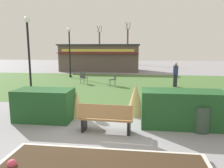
% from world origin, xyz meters
% --- Properties ---
extents(ground_plane, '(80.00, 80.00, 0.00)m').
position_xyz_m(ground_plane, '(0.00, 0.00, 0.00)').
color(ground_plane, gray).
extents(lawn_patch, '(36.00, 12.00, 0.01)m').
position_xyz_m(lawn_patch, '(0.00, 9.13, 0.00)').
color(lawn_patch, '#446B33').
rests_on(lawn_patch, ground_plane).
extents(park_bench, '(1.72, 0.60, 0.95)m').
position_xyz_m(park_bench, '(0.14, -0.12, 0.48)').
color(park_bench, '#9E7547').
rests_on(park_bench, ground_plane).
extents(hedge_left, '(2.07, 1.10, 1.16)m').
position_xyz_m(hedge_left, '(-2.31, 0.80, 0.58)').
color(hedge_left, '#1E4C23').
rests_on(hedge_left, ground_plane).
extents(hedge_right, '(2.73, 1.10, 1.24)m').
position_xyz_m(hedge_right, '(2.62, 0.77, 0.62)').
color(hedge_right, '#1E4C23').
rests_on(hedge_right, ground_plane).
extents(ornamental_grass_behind_left, '(0.57, 0.57, 1.02)m').
position_xyz_m(ornamental_grass_behind_left, '(-1.21, 1.28, 0.51)').
color(ornamental_grass_behind_left, tan).
rests_on(ornamental_grass_behind_left, ground_plane).
extents(ornamental_grass_behind_right, '(0.76, 0.76, 1.28)m').
position_xyz_m(ornamental_grass_behind_right, '(1.03, 1.82, 0.64)').
color(ornamental_grass_behind_right, tan).
rests_on(ornamental_grass_behind_right, ground_plane).
extents(lamppost_mid, '(0.36, 0.36, 4.44)m').
position_xyz_m(lamppost_mid, '(-5.27, 5.42, 2.78)').
color(lamppost_mid, black).
rests_on(lamppost_mid, ground_plane).
extents(lamppost_far, '(0.36, 0.36, 4.44)m').
position_xyz_m(lamppost_far, '(-5.10, 12.39, 2.78)').
color(lamppost_far, black).
rests_on(lamppost_far, ground_plane).
extents(trash_bin, '(0.52, 0.52, 0.83)m').
position_xyz_m(trash_bin, '(3.15, 0.34, 0.42)').
color(trash_bin, '#2D4233').
rests_on(trash_bin, ground_plane).
extents(food_kiosk, '(9.27, 4.27, 3.09)m').
position_xyz_m(food_kiosk, '(-3.43, 18.64, 1.56)').
color(food_kiosk, '#594C47').
rests_on(food_kiosk, ground_plane).
extents(cafe_chair_west, '(0.62, 0.62, 0.89)m').
position_xyz_m(cafe_chair_west, '(-3.01, 9.07, 0.53)').
color(cafe_chair_west, '#4C5156').
rests_on(cafe_chair_west, ground_plane).
extents(cafe_chair_east, '(0.50, 0.50, 0.89)m').
position_xyz_m(cafe_chair_east, '(-0.63, 8.41, 0.53)').
color(cafe_chair_east, '#4C5156').
rests_on(cafe_chair_east, ground_plane).
extents(person_strolling, '(0.34, 0.34, 1.69)m').
position_xyz_m(person_strolling, '(3.63, 8.53, 0.86)').
color(person_strolling, '#23232D').
rests_on(person_strolling, ground_plane).
extents(parked_car_west_slot, '(4.27, 2.19, 1.20)m').
position_xyz_m(parked_car_west_slot, '(-3.60, 26.15, 0.64)').
color(parked_car_west_slot, black).
rests_on(parked_car_west_slot, ground_plane).
extents(tree_left_bg, '(0.91, 0.96, 6.58)m').
position_xyz_m(tree_left_bg, '(-6.02, 32.06, 2.92)').
color(tree_left_bg, brown).
rests_on(tree_left_bg, ground_plane).
extents(tree_right_bg, '(0.91, 0.96, 6.85)m').
position_xyz_m(tree_right_bg, '(-0.83, 29.60, 3.06)').
color(tree_right_bg, brown).
rests_on(tree_right_bg, ground_plane).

